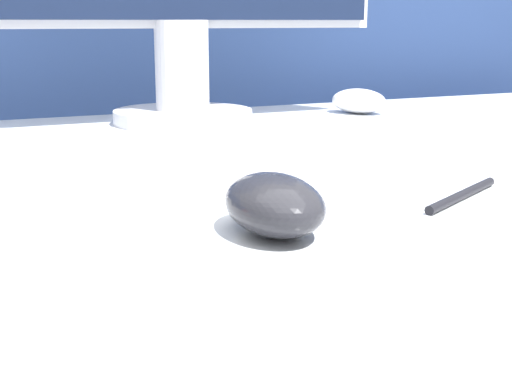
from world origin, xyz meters
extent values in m
cube|color=navy|center=(0.00, 0.69, 0.54)|extent=(5.00, 0.03, 1.07)
ellipsoid|color=#232328|center=(-0.08, -0.17, 0.73)|extent=(0.08, 0.11, 0.04)
cube|color=white|center=(-0.13, 0.05, 0.72)|extent=(0.45, 0.14, 0.02)
cube|color=silver|center=(-0.13, 0.05, 0.73)|extent=(0.42, 0.13, 0.01)
cylinder|color=silver|center=(0.05, 0.41, 0.72)|extent=(0.21, 0.21, 0.02)
cylinder|color=silver|center=(0.05, 0.41, 0.80)|extent=(0.08, 0.08, 0.13)
ellipsoid|color=white|center=(0.36, 0.39, 0.73)|extent=(0.10, 0.11, 0.04)
cylinder|color=black|center=(0.11, -0.15, 0.71)|extent=(0.12, 0.07, 0.01)
camera|label=1|loc=(-0.30, -0.61, 0.86)|focal=50.00mm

